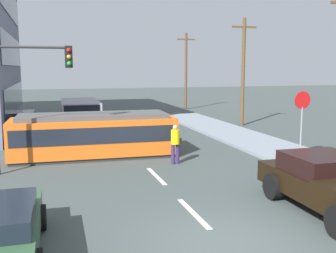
{
  "coord_description": "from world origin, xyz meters",
  "views": [
    {
      "loc": [
        -3.74,
        -8.03,
        4.03
      ],
      "look_at": [
        1.32,
        8.89,
        1.42
      ],
      "focal_mm": 42.75,
      "sensor_mm": 36.0,
      "label": 1
    }
  ],
  "objects_px": {
    "traffic_light_mast": "(27,82)",
    "utility_pole_far": "(186,70)",
    "parked_sedan_mid": "(29,132)",
    "utility_pole_mid": "(243,70)",
    "city_bus": "(80,111)",
    "pickup_truck_parked": "(333,185)",
    "parked_sedan_far": "(21,120)",
    "stop_sign": "(302,110)",
    "streetcar_tram": "(94,134)",
    "pedestrian_crossing": "(175,142)"
  },
  "relations": [
    {
      "from": "stop_sign",
      "to": "utility_pole_far",
      "type": "bearing_deg",
      "value": 83.94
    },
    {
      "from": "traffic_light_mast",
      "to": "utility_pole_mid",
      "type": "relative_size",
      "value": 0.68
    },
    {
      "from": "stop_sign",
      "to": "utility_pole_far",
      "type": "distance_m",
      "value": 22.1
    },
    {
      "from": "parked_sedan_mid",
      "to": "utility_pole_far",
      "type": "height_order",
      "value": "utility_pole_far"
    },
    {
      "from": "parked_sedan_far",
      "to": "city_bus",
      "type": "bearing_deg",
      "value": 7.05
    },
    {
      "from": "parked_sedan_far",
      "to": "pickup_truck_parked",
      "type": "bearing_deg",
      "value": -63.45
    },
    {
      "from": "pickup_truck_parked",
      "to": "streetcar_tram",
      "type": "bearing_deg",
      "value": 121.49
    },
    {
      "from": "city_bus",
      "to": "pickup_truck_parked",
      "type": "xyz_separation_m",
      "value": [
        5.43,
        -19.1,
        -0.22
      ]
    },
    {
      "from": "pickup_truck_parked",
      "to": "traffic_light_mast",
      "type": "relative_size",
      "value": 1.01
    },
    {
      "from": "streetcar_tram",
      "to": "utility_pole_far",
      "type": "height_order",
      "value": "utility_pole_far"
    },
    {
      "from": "pickup_truck_parked",
      "to": "parked_sedan_mid",
      "type": "height_order",
      "value": "pickup_truck_parked"
    },
    {
      "from": "city_bus",
      "to": "parked_sedan_far",
      "type": "distance_m",
      "value": 3.93
    },
    {
      "from": "parked_sedan_mid",
      "to": "traffic_light_mast",
      "type": "xyz_separation_m",
      "value": [
        0.31,
        -6.12,
        2.88
      ]
    },
    {
      "from": "streetcar_tram",
      "to": "parked_sedan_mid",
      "type": "bearing_deg",
      "value": 126.93
    },
    {
      "from": "pedestrian_crossing",
      "to": "stop_sign",
      "type": "distance_m",
      "value": 5.64
    },
    {
      "from": "stop_sign",
      "to": "parked_sedan_far",
      "type": "bearing_deg",
      "value": 133.59
    },
    {
      "from": "stop_sign",
      "to": "parked_sedan_mid",
      "type": "bearing_deg",
      "value": 147.47
    },
    {
      "from": "utility_pole_mid",
      "to": "pickup_truck_parked",
      "type": "bearing_deg",
      "value": -108.59
    },
    {
      "from": "parked_sedan_mid",
      "to": "parked_sedan_far",
      "type": "xyz_separation_m",
      "value": [
        -0.73,
        5.53,
        0.0
      ]
    },
    {
      "from": "streetcar_tram",
      "to": "parked_sedan_far",
      "type": "xyz_separation_m",
      "value": [
        -3.71,
        9.49,
        -0.39
      ]
    },
    {
      "from": "traffic_light_mast",
      "to": "parked_sedan_mid",
      "type": "bearing_deg",
      "value": 92.89
    },
    {
      "from": "parked_sedan_far",
      "to": "parked_sedan_mid",
      "type": "bearing_deg",
      "value": -82.43
    },
    {
      "from": "streetcar_tram",
      "to": "pickup_truck_parked",
      "type": "distance_m",
      "value": 10.71
    },
    {
      "from": "parked_sedan_mid",
      "to": "stop_sign",
      "type": "xyz_separation_m",
      "value": [
        11.52,
        -7.35,
        1.57
      ]
    },
    {
      "from": "stop_sign",
      "to": "utility_pole_mid",
      "type": "distance_m",
      "value": 10.79
    },
    {
      "from": "parked_sedan_far",
      "to": "utility_pole_far",
      "type": "relative_size",
      "value": 0.61
    },
    {
      "from": "streetcar_tram",
      "to": "parked_sedan_far",
      "type": "bearing_deg",
      "value": 111.36
    },
    {
      "from": "utility_pole_far",
      "to": "pickup_truck_parked",
      "type": "bearing_deg",
      "value": -100.79
    },
    {
      "from": "parked_sedan_mid",
      "to": "stop_sign",
      "type": "relative_size",
      "value": 1.56
    },
    {
      "from": "pickup_truck_parked",
      "to": "parked_sedan_far",
      "type": "distance_m",
      "value": 20.82
    },
    {
      "from": "pedestrian_crossing",
      "to": "utility_pole_mid",
      "type": "xyz_separation_m",
      "value": [
        7.9,
        9.42,
        2.91
      ]
    },
    {
      "from": "parked_sedan_mid",
      "to": "parked_sedan_far",
      "type": "bearing_deg",
      "value": 97.57
    },
    {
      "from": "streetcar_tram",
      "to": "pedestrian_crossing",
      "type": "height_order",
      "value": "streetcar_tram"
    },
    {
      "from": "city_bus",
      "to": "pickup_truck_parked",
      "type": "distance_m",
      "value": 19.86
    },
    {
      "from": "stop_sign",
      "to": "city_bus",
      "type": "bearing_deg",
      "value": 122.1
    },
    {
      "from": "traffic_light_mast",
      "to": "utility_pole_far",
      "type": "bearing_deg",
      "value": 56.8
    },
    {
      "from": "parked_sedan_far",
      "to": "traffic_light_mast",
      "type": "xyz_separation_m",
      "value": [
        1.04,
        -11.64,
        2.88
      ]
    },
    {
      "from": "pickup_truck_parked",
      "to": "stop_sign",
      "type": "xyz_separation_m",
      "value": [
        2.95,
        5.75,
        1.4
      ]
    },
    {
      "from": "pickup_truck_parked",
      "to": "utility_pole_mid",
      "type": "distance_m",
      "value": 17.28
    },
    {
      "from": "city_bus",
      "to": "traffic_light_mast",
      "type": "distance_m",
      "value": 12.69
    },
    {
      "from": "pickup_truck_parked",
      "to": "utility_pole_far",
      "type": "relative_size",
      "value": 0.69
    },
    {
      "from": "pickup_truck_parked",
      "to": "utility_pole_mid",
      "type": "xyz_separation_m",
      "value": [
        5.42,
        16.12,
        3.05
      ]
    },
    {
      "from": "pickup_truck_parked",
      "to": "city_bus",
      "type": "bearing_deg",
      "value": 105.87
    },
    {
      "from": "parked_sedan_mid",
      "to": "traffic_light_mast",
      "type": "distance_m",
      "value": 6.77
    },
    {
      "from": "pedestrian_crossing",
      "to": "city_bus",
      "type": "bearing_deg",
      "value": 103.4
    },
    {
      "from": "parked_sedan_far",
      "to": "stop_sign",
      "type": "xyz_separation_m",
      "value": [
        12.26,
        -12.88,
        1.57
      ]
    },
    {
      "from": "utility_pole_mid",
      "to": "city_bus",
      "type": "bearing_deg",
      "value": 164.61
    },
    {
      "from": "traffic_light_mast",
      "to": "utility_pole_far",
      "type": "relative_size",
      "value": 0.68
    },
    {
      "from": "traffic_light_mast",
      "to": "utility_pole_far",
      "type": "xyz_separation_m",
      "value": [
        13.54,
        20.69,
        0.32
      ]
    },
    {
      "from": "parked_sedan_mid",
      "to": "utility_pole_far",
      "type": "distance_m",
      "value": 20.35
    }
  ]
}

